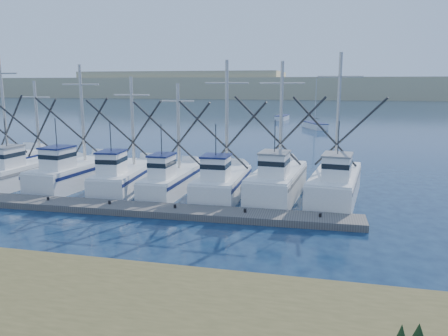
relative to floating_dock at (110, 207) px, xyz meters
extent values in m
plane|color=#0C1C37|center=(9.13, -5.18, -0.19)|extent=(500.00, 500.00, 0.00)
cube|color=#635E58|center=(0.00, 0.00, 0.00)|extent=(28.79, 2.52, 0.38)
cube|color=tan|center=(9.13, 204.82, 4.81)|extent=(360.00, 60.00, 10.00)
cylinder|color=#B7B2A8|center=(-12.63, 7.23, 5.46)|extent=(0.22, 0.22, 8.00)
cube|color=white|center=(-9.33, 5.32, 0.52)|extent=(2.72, 8.26, 1.43)
cube|color=white|center=(-9.33, 3.24, 1.99)|extent=(1.39, 2.06, 1.50)
cylinder|color=#B7B2A8|center=(-9.33, 6.71, 4.26)|extent=(0.22, 0.22, 6.05)
cube|color=white|center=(-5.36, 5.19, 0.57)|extent=(3.39, 8.08, 1.53)
cube|color=white|center=(-5.36, 3.18, 2.09)|extent=(1.71, 2.06, 1.50)
cylinder|color=#B7B2A8|center=(-5.36, 6.53, 4.89)|extent=(0.22, 0.22, 7.10)
cube|color=white|center=(-1.41, 5.20, 0.50)|extent=(3.15, 8.07, 1.38)
cube|color=white|center=(-1.41, 3.18, 1.94)|extent=(1.59, 2.04, 1.50)
cylinder|color=#B7B2A8|center=(-1.41, 6.55, 4.38)|extent=(0.22, 0.22, 6.37)
cube|color=white|center=(2.09, 5.09, 0.46)|extent=(2.24, 7.70, 1.31)
cube|color=white|center=(2.09, 3.13, 1.87)|extent=(1.25, 1.89, 1.50)
cylinder|color=#B7B2A8|center=(2.09, 6.39, 4.11)|extent=(0.22, 0.22, 5.99)
cube|color=white|center=(5.65, 4.73, 0.51)|extent=(2.65, 6.96, 1.40)
cube|color=white|center=(5.65, 2.95, 1.96)|extent=(1.53, 1.70, 1.50)
cylinder|color=#B7B2A8|center=(5.65, 5.92, 4.90)|extent=(0.22, 0.22, 7.39)
cube|color=white|center=(9.19, 5.16, 0.66)|extent=(3.33, 8.01, 1.71)
cube|color=white|center=(9.19, 3.16, 2.27)|extent=(1.70, 2.03, 1.50)
cylinder|color=#B7B2A8|center=(9.19, 6.49, 5.01)|extent=(0.22, 0.22, 6.98)
cube|color=white|center=(12.81, 5.47, 0.65)|extent=(3.60, 8.67, 1.69)
cube|color=white|center=(12.81, 3.31, 2.25)|extent=(1.75, 2.22, 1.50)
cylinder|color=#B7B2A8|center=(12.81, 6.90, 5.26)|extent=(0.22, 0.22, 7.53)
cube|color=white|center=(10.20, 50.69, 0.26)|extent=(4.43, 6.88, 0.90)
cylinder|color=#B7B2A8|center=(10.20, 50.99, 4.31)|extent=(0.12, 0.12, 7.20)
cube|color=white|center=(3.29, 66.09, 0.26)|extent=(2.51, 5.91, 0.90)
cylinder|color=#B7B2A8|center=(3.29, 66.39, 4.31)|extent=(0.12, 0.12, 7.20)
camera|label=1|loc=(12.13, -22.35, 7.11)|focal=35.00mm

